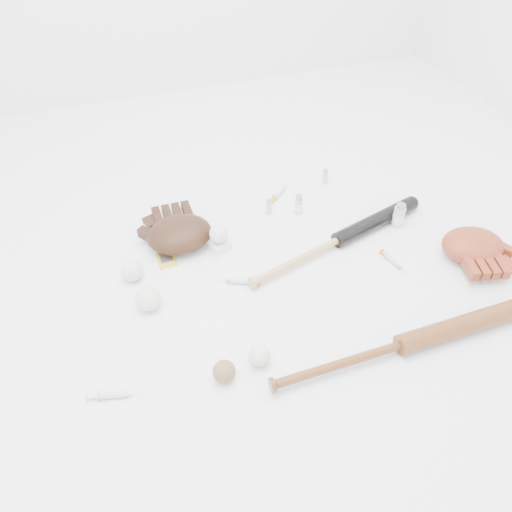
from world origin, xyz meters
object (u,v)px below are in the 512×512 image
object	(u,v)px
glove_dark	(179,234)
bat_wood	(402,345)
pedestal	(219,245)
bat_dark	(338,240)

from	to	relation	value
glove_dark	bat_wood	bearing A→B (deg)	-53.00
pedestal	bat_dark	bearing A→B (deg)	-17.08
bat_wood	pedestal	world-z (taller)	bat_wood
bat_dark	pedestal	size ratio (longest dim) A/B	12.04
bat_dark	bat_wood	xyz separation A→B (m)	(-0.03, -0.48, 0.00)
bat_dark	glove_dark	xyz separation A→B (m)	(-0.54, 0.20, 0.02)
bat_dark	pedestal	distance (m)	0.43
glove_dark	pedestal	world-z (taller)	glove_dark
bat_wood	glove_dark	world-z (taller)	glove_dark
pedestal	glove_dark	bearing A→B (deg)	151.44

